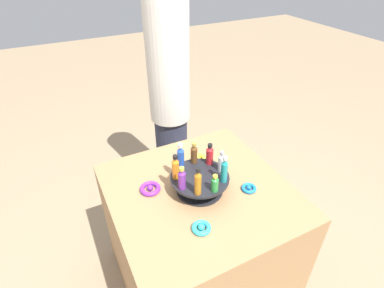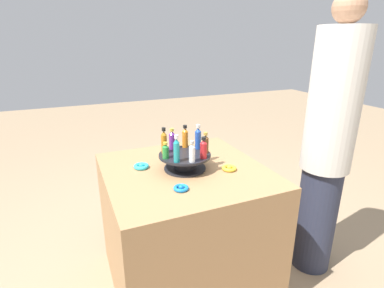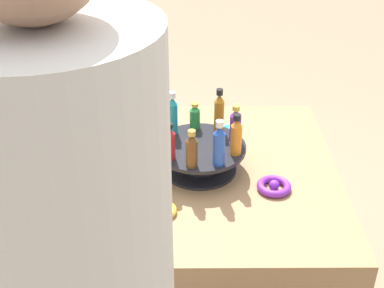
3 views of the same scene
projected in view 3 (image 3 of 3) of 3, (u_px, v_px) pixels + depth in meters
party_table at (199, 259)px, 1.92m from camera, size 0.89×0.89×0.78m
display_stand at (200, 156)px, 1.69m from camera, size 0.29×0.29×0.09m
bottle_brown at (192, 150)px, 1.55m from camera, size 0.03×0.03×0.12m
bottle_blue at (219, 145)px, 1.55m from camera, size 0.04×0.04×0.15m
bottle_orange at (236, 136)px, 1.60m from camera, size 0.03×0.03×0.13m
bottle_purple at (235, 124)px, 1.67m from camera, size 0.04×0.04×0.12m
bottle_amber at (219, 112)px, 1.72m from camera, size 0.03×0.03×0.15m
bottle_green at (195, 116)px, 1.75m from camera, size 0.03×0.03×0.09m
bottle_teal at (173, 115)px, 1.71m from camera, size 0.03×0.03×0.15m
bottle_clear at (162, 130)px, 1.65m from camera, size 0.03×0.03×0.12m
bottle_red at (169, 142)px, 1.58m from camera, size 0.04×0.04×0.12m
ribbon_bow_gold at (162, 210)px, 1.52m from camera, size 0.08×0.08×0.03m
ribbon_bow_purple at (274, 186)px, 1.62m from camera, size 0.10×0.10×0.03m
ribbon_bow_teal at (229, 132)px, 1.91m from camera, size 0.09×0.09×0.03m
ribbon_bow_blue at (133, 149)px, 1.81m from camera, size 0.08×0.08×0.03m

